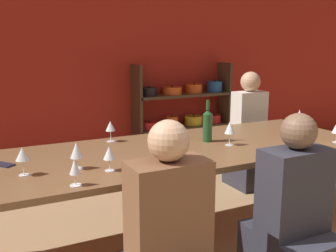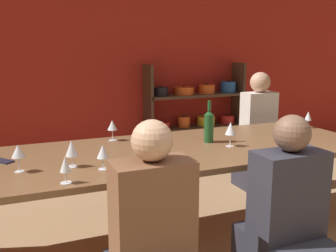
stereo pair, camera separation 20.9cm
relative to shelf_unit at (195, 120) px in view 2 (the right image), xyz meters
name	(u,v)px [view 2 (the right image)]	position (x,y,z in m)	size (l,w,h in m)	color
wall_back_red	(109,58)	(-1.09, 0.20, 0.81)	(8.80, 0.06, 2.70)	red
shelf_unit	(195,120)	(0.00, 0.00, 0.00)	(1.34, 0.30, 1.28)	#4C3828
dining_table	(173,157)	(-1.18, -2.00, 0.15)	(3.03, 1.08, 0.76)	brown
wine_bottle_green	(209,126)	(-0.85, -1.93, 0.35)	(0.07, 0.07, 0.33)	#1E4C23
wine_glass_white_a	(72,149)	(-1.93, -2.16, 0.33)	(0.08, 0.08, 0.17)	white
wine_glass_white_b	(230,129)	(-0.76, -2.10, 0.35)	(0.08, 0.08, 0.18)	white
wine_glass_red_a	(103,152)	(-1.77, -2.29, 0.33)	(0.07, 0.07, 0.15)	white
wine_glass_red_b	(65,166)	(-2.01, -2.45, 0.32)	(0.06, 0.06, 0.15)	white
wine_glass_white_c	(112,126)	(-1.53, -1.59, 0.34)	(0.08, 0.08, 0.16)	white
wine_glass_white_d	(308,117)	(0.25, -1.79, 0.32)	(0.06, 0.06, 0.15)	white
wine_glass_red_c	(18,152)	(-2.24, -2.14, 0.34)	(0.08, 0.08, 0.17)	white
cell_phone	(2,161)	(-2.34, -1.88, 0.22)	(0.15, 0.16, 0.01)	#1E2338
person_far_a	(257,145)	(0.13, -1.20, -0.08)	(0.35, 0.43, 1.24)	#2D2D38
person_near_b	(285,236)	(-0.84, -2.87, -0.13)	(0.41, 0.51, 1.13)	#2D2D38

